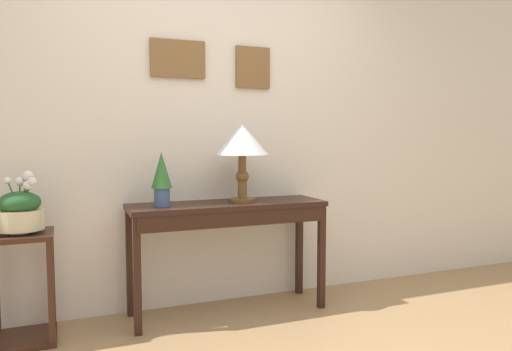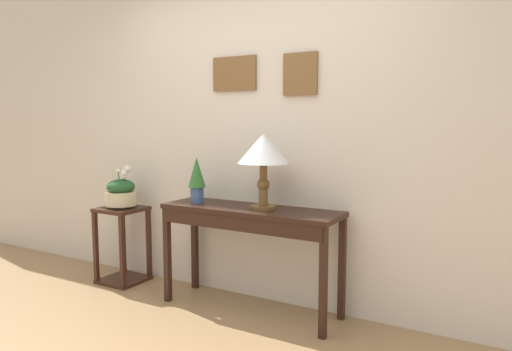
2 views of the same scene
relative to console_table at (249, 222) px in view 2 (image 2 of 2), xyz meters
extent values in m
cube|color=beige|center=(-0.07, 0.32, 0.73)|extent=(9.00, 0.10, 2.80)
cube|color=brown|center=(-0.28, 0.26, 1.10)|extent=(0.38, 0.02, 0.26)
cube|color=#885789|center=(-0.28, 0.25, 1.10)|extent=(0.31, 0.01, 0.21)
cube|color=brown|center=(0.28, 0.26, 1.07)|extent=(0.26, 0.02, 0.30)
cube|color=#B06EAF|center=(0.28, 0.25, 1.07)|extent=(0.21, 0.01, 0.24)
cube|color=black|center=(0.00, 0.02, 0.09)|extent=(1.35, 0.41, 0.03)
cube|color=black|center=(0.00, -0.16, 0.02)|extent=(1.29, 0.03, 0.10)
cube|color=black|center=(-0.64, -0.15, -0.30)|extent=(0.04, 0.04, 0.74)
cube|color=black|center=(0.64, -0.15, -0.30)|extent=(0.04, 0.04, 0.74)
cube|color=black|center=(-0.64, 0.20, -0.30)|extent=(0.04, 0.04, 0.74)
cube|color=black|center=(0.64, 0.20, -0.30)|extent=(0.04, 0.04, 0.74)
cylinder|color=brown|center=(0.11, 0.02, 0.12)|extent=(0.18, 0.18, 0.02)
cylinder|color=brown|center=(0.11, 0.02, 0.21)|extent=(0.06, 0.06, 0.15)
sphere|color=brown|center=(0.11, 0.02, 0.28)|extent=(0.09, 0.09, 0.09)
cylinder|color=brown|center=(0.11, 0.02, 0.36)|extent=(0.05, 0.05, 0.15)
cone|color=silver|center=(0.11, 0.02, 0.54)|extent=(0.37, 0.37, 0.21)
cylinder|color=#3D5684|center=(-0.46, -0.01, 0.17)|extent=(0.10, 0.10, 0.12)
cone|color=#2D662D|center=(-0.46, -0.01, 0.34)|extent=(0.13, 0.13, 0.23)
cube|color=#381E14|center=(-1.29, 0.01, -0.02)|extent=(0.36, 0.36, 0.03)
cube|color=#381E14|center=(-1.29, 0.01, -0.65)|extent=(0.36, 0.36, 0.03)
cube|color=#381E14|center=(-1.45, -0.14, -0.34)|extent=(0.04, 0.04, 0.60)
cube|color=#381E14|center=(-1.13, -0.14, -0.34)|extent=(0.04, 0.04, 0.60)
cube|color=#381E14|center=(-1.45, 0.17, -0.34)|extent=(0.04, 0.04, 0.60)
cube|color=#381E14|center=(-1.13, 0.17, -0.34)|extent=(0.04, 0.04, 0.60)
cylinder|color=beige|center=(-1.29, 0.01, 0.00)|extent=(0.12, 0.12, 0.02)
cylinder|color=beige|center=(-1.29, 0.01, 0.07)|extent=(0.27, 0.27, 0.12)
ellipsoid|color=#235128|center=(-1.29, 0.01, 0.17)|extent=(0.24, 0.24, 0.13)
cylinder|color=#235128|center=(-1.25, 0.00, 0.21)|extent=(0.08, 0.04, 0.17)
sphere|color=white|center=(-1.21, -0.02, 0.30)|extent=(0.05, 0.05, 0.05)
cylinder|color=#235128|center=(-1.29, 0.04, 0.21)|extent=(0.01, 0.05, 0.16)
sphere|color=white|center=(-1.28, 0.06, 0.29)|extent=(0.06, 0.06, 0.06)
cylinder|color=#235128|center=(-1.32, 0.03, 0.21)|extent=(0.07, 0.05, 0.17)
sphere|color=white|center=(-1.35, 0.05, 0.30)|extent=(0.04, 0.04, 0.04)
cylinder|color=#235128|center=(-1.26, 0.01, 0.20)|extent=(0.06, 0.02, 0.14)
sphere|color=white|center=(-1.24, 0.00, 0.27)|extent=(0.06, 0.06, 0.06)
cylinder|color=#235128|center=(-1.26, 0.03, 0.23)|extent=(0.06, 0.04, 0.20)
sphere|color=white|center=(-1.24, 0.05, 0.33)|extent=(0.06, 0.06, 0.06)
camera|label=1|loc=(-1.05, -3.11, 0.55)|focal=33.92mm
camera|label=2|loc=(1.74, -2.89, 0.72)|focal=33.26mm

